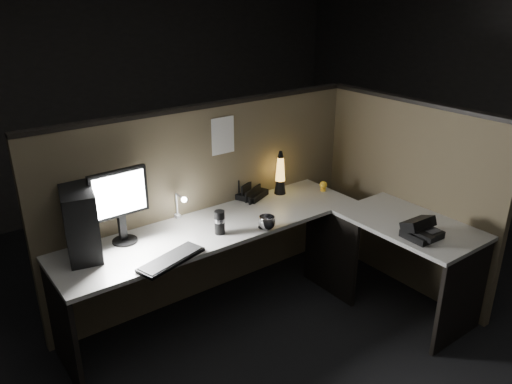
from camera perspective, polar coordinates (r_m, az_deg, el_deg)
floor at (r=3.63m, az=3.19°, el=-17.01°), size 6.00×6.00×0.00m
room_shell at (r=2.89m, az=3.87°, el=8.67°), size 6.00×6.00×6.00m
partition_back at (r=3.89m, az=-5.36°, el=-1.26°), size 2.66×0.06×1.50m
partition_right at (r=4.17m, az=16.71°, el=-0.50°), size 0.06×1.66×1.50m
desk at (r=3.56m, az=3.01°, el=-6.57°), size 2.60×1.60×0.73m
pc_tower at (r=3.30m, az=-19.49°, el=-3.13°), size 0.28×0.46×0.45m
monitor at (r=3.34m, az=-15.32°, el=-0.81°), size 0.39×0.17×0.50m
keyboard at (r=3.16m, az=-9.66°, el=-7.64°), size 0.48×0.27×0.02m
mouse at (r=3.51m, az=0.93°, el=-3.93°), size 0.10×0.07×0.04m
clip_lamp at (r=3.63m, az=-8.63°, el=-1.48°), size 0.04×0.16×0.20m
organizer at (r=4.03m, az=-0.70°, el=0.03°), size 0.30×0.28×0.18m
lava_lamp at (r=4.06m, az=2.79°, el=1.83°), size 0.10×0.10×0.36m
travel_mug at (r=3.42m, az=-4.18°, el=-3.48°), size 0.07×0.07×0.17m
steel_mug at (r=3.49m, az=1.25°, el=-3.53°), size 0.16×0.16×0.10m
figurine at (r=4.18m, az=7.71°, el=0.82°), size 0.06×0.06×0.06m
pinned_paper at (r=3.74m, az=-3.81°, el=6.44°), size 0.20×0.00×0.28m
desk_phone at (r=3.56m, az=18.28°, el=-4.12°), size 0.24×0.25×0.14m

